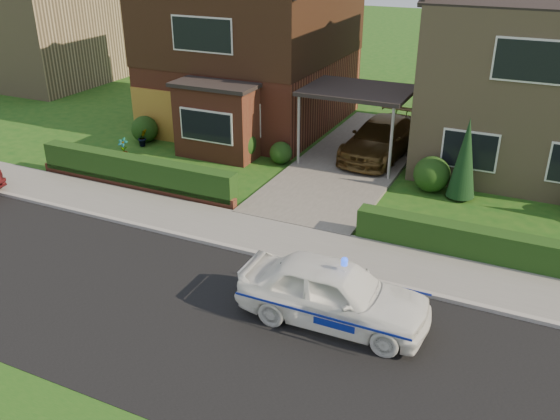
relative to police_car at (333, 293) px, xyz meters
The scene contains 23 objects.
ground 3.14m from the police_car, 156.88° to the right, with size 120.00×120.00×0.00m, color #194D14.
road 3.14m from the police_car, 156.88° to the right, with size 60.00×6.00×0.02m, color black.
kerb 3.43m from the police_car, 146.65° to the left, with size 60.00×0.16×0.12m, color #9E9993.
sidewalk 4.09m from the police_car, 134.10° to the left, with size 60.00×2.00×0.10m, color slate.
driveway 10.22m from the police_car, 106.00° to the left, with size 3.80×12.00×0.12m, color #666059.
house_left 15.64m from the police_car, 124.08° to the left, with size 7.50×9.53×7.25m.
house_right 13.46m from the police_car, 76.85° to the left, with size 7.50×8.06×7.25m.
carport_link 10.33m from the police_car, 106.08° to the left, with size 3.80×3.00×2.77m.
garage_door 14.11m from the police_car, 141.62° to the left, with size 2.20×0.10×2.10m, color #925E1F.
dwarf_wall 9.55m from the police_car, 154.54° to the left, with size 7.70×0.25×0.36m, color brown.
hedge_left 9.63m from the police_car, 153.73° to the left, with size 7.50×0.55×0.90m, color black.
hedge_right 5.17m from the police_car, 54.24° to the left, with size 7.50×0.55×0.80m, color black.
shrub_left_far 14.03m from the police_car, 143.73° to the left, with size 1.08×1.08×1.08m, color black.
shrub_left_mid 10.58m from the police_car, 130.06° to the left, with size 1.32×1.32×1.32m, color black.
shrub_left_near 9.89m from the police_car, 121.81° to the left, with size 0.84×0.84×0.84m, color black.
shrub_right_near 8.21m from the police_car, 87.28° to the left, with size 1.20×1.20×1.20m, color black.
conifer_a 8.14m from the police_car, 80.15° to the left, with size 0.90×0.90×2.60m, color black.
neighbour_left 27.26m from the police_car, 147.02° to the left, with size 6.50×7.00×5.20m, color #9A825E.
police_car is the anchor object (origin of this frame).
driveway_car 10.68m from the police_car, 100.95° to the left, with size 1.93×4.75×1.38m, color brown.
potted_plant_a 12.61m from the police_car, 149.59° to the left, with size 0.41×0.28×0.78m, color gray.
potted_plant_b 13.52m from the police_car, 144.76° to the left, with size 0.31×0.39×0.71m, color gray.
potted_plant_c 11.53m from the police_car, 137.42° to the left, with size 0.40×0.40×0.72m, color gray.
Camera 1 is at (6.40, -9.16, 7.90)m, focal length 38.00 mm.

